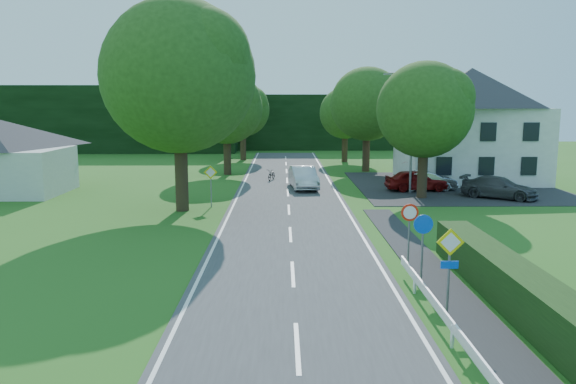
{
  "coord_description": "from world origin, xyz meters",
  "views": [
    {
      "loc": [
        -0.36,
        -7.11,
        6.03
      ],
      "look_at": [
        -0.1,
        19.2,
        1.82
      ],
      "focal_mm": 35.0,
      "sensor_mm": 36.0,
      "label": 1
    }
  ],
  "objects_px": {
    "parked_car_red": "(416,180)",
    "parked_car_grey": "(499,187)",
    "parked_car_silver_a": "(427,181)",
    "parasol": "(415,171)",
    "motorcycle": "(272,175)",
    "moving_car": "(303,178)",
    "streetlight": "(410,126)"
  },
  "relations": [
    {
      "from": "motorcycle",
      "to": "parked_car_silver_a",
      "type": "xyz_separation_m",
      "value": [
        10.79,
        -5.2,
        0.23
      ]
    },
    {
      "from": "motorcycle",
      "to": "parked_car_red",
      "type": "xyz_separation_m",
      "value": [
        10.02,
        -5.34,
        0.28
      ]
    },
    {
      "from": "streetlight",
      "to": "parasol",
      "type": "distance_m",
      "value": 6.09
    },
    {
      "from": "parked_car_red",
      "to": "parked_car_grey",
      "type": "xyz_separation_m",
      "value": [
        4.52,
        -3.08,
        -0.04
      ]
    },
    {
      "from": "streetlight",
      "to": "motorcycle",
      "type": "height_order",
      "value": "streetlight"
    },
    {
      "from": "motorcycle",
      "to": "parked_car_grey",
      "type": "distance_m",
      "value": 16.8
    },
    {
      "from": "motorcycle",
      "to": "parked_car_grey",
      "type": "bearing_deg",
      "value": -15.79
    },
    {
      "from": "moving_car",
      "to": "motorcycle",
      "type": "bearing_deg",
      "value": 111.96
    },
    {
      "from": "motorcycle",
      "to": "parked_car_red",
      "type": "bearing_deg",
      "value": -13.75
    },
    {
      "from": "motorcycle",
      "to": "parasol",
      "type": "bearing_deg",
      "value": 6.44
    },
    {
      "from": "moving_car",
      "to": "parked_car_red",
      "type": "bearing_deg",
      "value": -13.15
    },
    {
      "from": "moving_car",
      "to": "parked_car_grey",
      "type": "xyz_separation_m",
      "value": [
        12.23,
        -4.06,
        -0.1
      ]
    },
    {
      "from": "parked_car_silver_a",
      "to": "parasol",
      "type": "bearing_deg",
      "value": -2.17
    },
    {
      "from": "parasol",
      "to": "parked_car_red",
      "type": "bearing_deg",
      "value": -101.57
    },
    {
      "from": "streetlight",
      "to": "parked_car_red",
      "type": "bearing_deg",
      "value": 48.62
    },
    {
      "from": "moving_car",
      "to": "motorcycle",
      "type": "height_order",
      "value": "moving_car"
    },
    {
      "from": "parked_car_red",
      "to": "parked_car_silver_a",
      "type": "distance_m",
      "value": 0.79
    },
    {
      "from": "streetlight",
      "to": "moving_car",
      "type": "bearing_deg",
      "value": 165.18
    },
    {
      "from": "parked_car_silver_a",
      "to": "parked_car_red",
      "type": "bearing_deg",
      "value": 98.35
    },
    {
      "from": "parked_car_grey",
      "to": "parasol",
      "type": "xyz_separation_m",
      "value": [
        -3.73,
        6.93,
        0.21
      ]
    },
    {
      "from": "parked_car_silver_a",
      "to": "parasol",
      "type": "relative_size",
      "value": 2.03
    },
    {
      "from": "moving_car",
      "to": "parked_car_grey",
      "type": "distance_m",
      "value": 12.89
    },
    {
      "from": "streetlight",
      "to": "parasol",
      "type": "xyz_separation_m",
      "value": [
        1.55,
        4.71,
        -3.54
      ]
    },
    {
      "from": "parked_car_grey",
      "to": "parasol",
      "type": "height_order",
      "value": "parasol"
    },
    {
      "from": "parked_car_red",
      "to": "parasol",
      "type": "bearing_deg",
      "value": -15.64
    },
    {
      "from": "motorcycle",
      "to": "parked_car_silver_a",
      "type": "distance_m",
      "value": 11.98
    },
    {
      "from": "motorcycle",
      "to": "parked_car_grey",
      "type": "xyz_separation_m",
      "value": [
        14.54,
        -8.42,
        0.24
      ]
    },
    {
      "from": "streetlight",
      "to": "parked_car_grey",
      "type": "bearing_deg",
      "value": -22.85
    },
    {
      "from": "parked_car_grey",
      "to": "parasol",
      "type": "relative_size",
      "value": 2.36
    },
    {
      "from": "streetlight",
      "to": "parked_car_grey",
      "type": "height_order",
      "value": "streetlight"
    },
    {
      "from": "moving_car",
      "to": "parasol",
      "type": "xyz_separation_m",
      "value": [
        8.5,
        2.87,
        0.11
      ]
    },
    {
      "from": "parked_car_red",
      "to": "parasol",
      "type": "distance_m",
      "value": 3.93
    }
  ]
}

